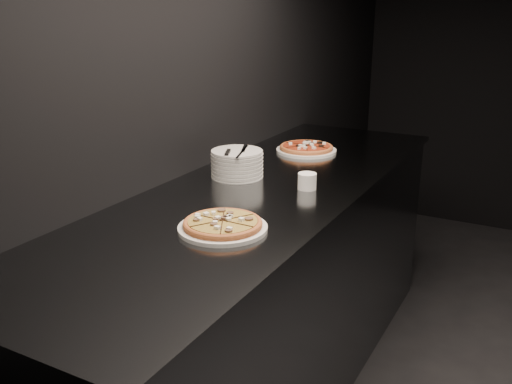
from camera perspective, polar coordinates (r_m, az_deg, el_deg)
The scene contains 7 objects.
wall_left at distance 2.32m, azimuth -7.63°, elevation 13.21°, with size 0.02×5.00×2.80m, color black.
counter at distance 2.40m, azimuth 0.61°, elevation -10.03°, with size 0.74×2.44×0.92m.
pizza_mushroom at distance 1.80m, azimuth -3.35°, elevation -3.30°, with size 0.28×0.28×0.03m.
pizza_tomato at distance 2.76m, azimuth 5.06°, elevation 4.38°, with size 0.29×0.29×0.03m.
plate_stack at distance 2.35m, azimuth -1.91°, elevation 2.87°, with size 0.21×0.21×0.11m.
cutlery at distance 2.31m, azimuth -1.95°, elevation 4.13°, with size 0.08×0.22×0.01m.
ramekin at distance 2.20m, azimuth 5.13°, elevation 1.13°, with size 0.07×0.07×0.06m.
Camera 1 is at (-1.14, -1.87, 1.60)m, focal length 40.00 mm.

